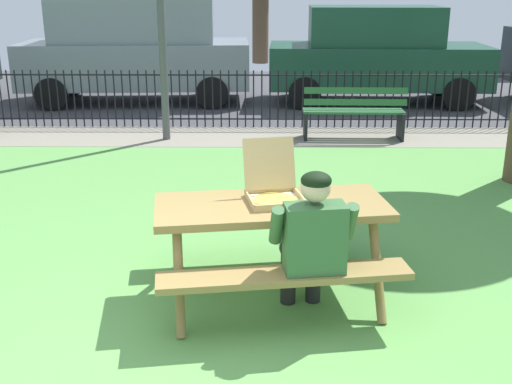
# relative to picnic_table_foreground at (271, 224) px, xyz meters

# --- Properties ---
(ground) EXTENTS (28.00, 11.25, 0.02)m
(ground) POSITION_rel_picnic_table_foreground_xyz_m (-0.80, 0.50, -0.61)
(ground) COLOR #62A34F
(cobblestone_walkway) EXTENTS (28.00, 1.40, 0.01)m
(cobblestone_walkway) POSITION_rel_picnic_table_foreground_xyz_m (-0.80, 5.42, -0.60)
(cobblestone_walkway) COLOR gray
(street_asphalt) EXTENTS (28.00, 7.20, 0.01)m
(street_asphalt) POSITION_rel_picnic_table_foreground_xyz_m (-0.80, 9.72, -0.60)
(street_asphalt) COLOR #424247
(picnic_table_foreground) EXTENTS (2.00, 1.73, 0.79)m
(picnic_table_foreground) POSITION_rel_picnic_table_foreground_xyz_m (0.00, 0.00, 0.00)
(picnic_table_foreground) COLOR olive
(picnic_table_foreground) RESTS_ON ground
(pizza_box_open) EXTENTS (0.50, 0.56, 0.45)m
(pizza_box_open) POSITION_rel_picnic_table_foreground_xyz_m (0.01, 0.09, 0.26)
(pizza_box_open) COLOR tan
(pizza_box_open) RESTS_ON picnic_table_foreground
(adult_at_table) EXTENTS (0.63, 0.63, 1.19)m
(adult_at_table) POSITION_rel_picnic_table_foreground_xyz_m (0.28, -0.47, 0.06)
(adult_at_table) COLOR black
(adult_at_table) RESTS_ON ground
(iron_fence_streetside) EXTENTS (20.92, 0.03, 0.98)m
(iron_fence_streetside) POSITION_rel_picnic_table_foreground_xyz_m (-0.80, 6.12, -0.10)
(iron_fence_streetside) COLOR black
(iron_fence_streetside) RESTS_ON ground
(park_bench_center) EXTENTS (1.61, 0.48, 0.85)m
(park_bench_center) POSITION_rel_picnic_table_foreground_xyz_m (1.37, 5.28, -0.18)
(park_bench_center) COLOR #2A6034
(park_bench_center) RESTS_ON ground
(parked_car_center) EXTENTS (4.70, 2.17, 2.08)m
(parked_car_center) POSITION_rel_picnic_table_foreground_xyz_m (-2.70, 8.56, 0.50)
(parked_car_center) COLOR gray
(parked_car_center) RESTS_ON ground
(parked_car_right) EXTENTS (4.46, 2.03, 1.94)m
(parked_car_right) POSITION_rel_picnic_table_foreground_xyz_m (2.24, 8.56, 0.41)
(parked_car_right) COLOR #194532
(parked_car_right) RESTS_ON ground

